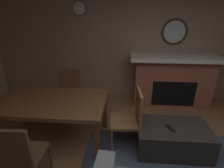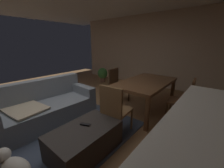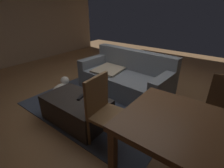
{
  "view_description": "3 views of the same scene",
  "coord_description": "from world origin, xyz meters",
  "px_view_note": "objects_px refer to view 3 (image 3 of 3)",
  "views": [
    {
      "loc": [
        0.57,
        1.15,
        1.89
      ],
      "look_at": [
        0.76,
        -1.17,
        0.97
      ],
      "focal_mm": 26.71,
      "sensor_mm": 36.0,
      "label": 1
    },
    {
      "loc": [
        -1.27,
        -2.37,
        1.6
      ],
      "look_at": [
        0.55,
        -0.9,
        0.91
      ],
      "focal_mm": 22.1,
      "sensor_mm": 36.0,
      "label": 2
    },
    {
      "loc": [
        1.61,
        -2.37,
        1.7
      ],
      "look_at": [
        0.8,
        -1.3,
        1.06
      ],
      "focal_mm": 26.48,
      "sensor_mm": 36.0,
      "label": 3
    }
  ],
  "objects_px": {
    "dining_chair_west": "(104,108)",
    "couch": "(126,78)",
    "ottoman_coffee_table": "(77,109)",
    "small_dog": "(61,88)",
    "dining_table": "(218,143)",
    "tv_remote": "(80,97)"
  },
  "relations": [
    {
      "from": "dining_chair_west",
      "to": "couch",
      "type": "bearing_deg",
      "value": 112.18
    },
    {
      "from": "ottoman_coffee_table",
      "to": "small_dog",
      "type": "bearing_deg",
      "value": 158.25
    },
    {
      "from": "couch",
      "to": "dining_table",
      "type": "distance_m",
      "value": 2.31
    },
    {
      "from": "couch",
      "to": "small_dog",
      "type": "relative_size",
      "value": 3.92
    },
    {
      "from": "small_dog",
      "to": "ottoman_coffee_table",
      "type": "bearing_deg",
      "value": -21.75
    },
    {
      "from": "couch",
      "to": "small_dog",
      "type": "distance_m",
      "value": 1.35
    },
    {
      "from": "dining_chair_west",
      "to": "small_dog",
      "type": "distance_m",
      "value": 1.55
    },
    {
      "from": "couch",
      "to": "ottoman_coffee_table",
      "type": "height_order",
      "value": "couch"
    },
    {
      "from": "dining_table",
      "to": "tv_remote",
      "type": "bearing_deg",
      "value": 176.58
    },
    {
      "from": "ottoman_coffee_table",
      "to": "dining_table",
      "type": "distance_m",
      "value": 1.92
    },
    {
      "from": "couch",
      "to": "ottoman_coffee_table",
      "type": "relative_size",
      "value": 1.89
    },
    {
      "from": "ottoman_coffee_table",
      "to": "couch",
      "type": "bearing_deg",
      "value": 87.55
    },
    {
      "from": "tv_remote",
      "to": "couch",
      "type": "bearing_deg",
      "value": 67.66
    },
    {
      "from": "ottoman_coffee_table",
      "to": "dining_chair_west",
      "type": "xyz_separation_m",
      "value": [
        0.63,
        -0.06,
        0.32
      ]
    },
    {
      "from": "tv_remote",
      "to": "small_dog",
      "type": "height_order",
      "value": "tv_remote"
    },
    {
      "from": "ottoman_coffee_table",
      "to": "tv_remote",
      "type": "xyz_separation_m",
      "value": [
        0.06,
        0.05,
        0.22
      ]
    },
    {
      "from": "couch",
      "to": "tv_remote",
      "type": "height_order",
      "value": "couch"
    },
    {
      "from": "dining_table",
      "to": "dining_chair_west",
      "type": "relative_size",
      "value": 1.81
    },
    {
      "from": "dining_table",
      "to": "couch",
      "type": "bearing_deg",
      "value": 142.37
    },
    {
      "from": "tv_remote",
      "to": "ottoman_coffee_table",
      "type": "bearing_deg",
      "value": -161.4
    },
    {
      "from": "small_dog",
      "to": "dining_table",
      "type": "bearing_deg",
      "value": -8.22
    },
    {
      "from": "couch",
      "to": "ottoman_coffee_table",
      "type": "distance_m",
      "value": 1.34
    }
  ]
}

